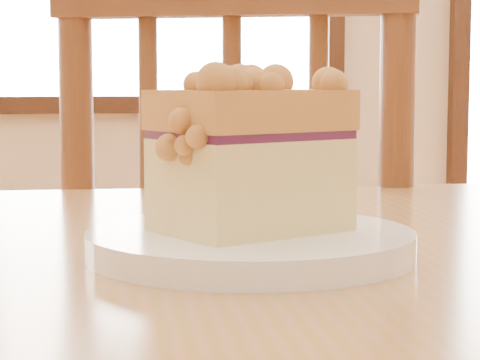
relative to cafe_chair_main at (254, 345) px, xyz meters
name	(u,v)px	position (x,y,z in m)	size (l,w,h in m)	color
cafe_chair_main	(254,345)	(0.00, 0.00, 0.00)	(0.60, 0.60, 1.02)	#593118
plate	(250,245)	(-0.15, -0.59, 0.25)	(0.22, 0.22, 0.02)	white
cake_slice	(249,151)	(-0.15, -0.59, 0.31)	(0.14, 0.12, 0.11)	#F9E18C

